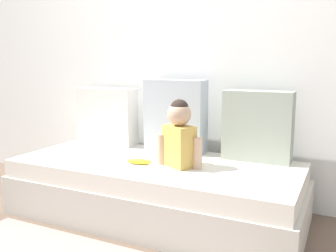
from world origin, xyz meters
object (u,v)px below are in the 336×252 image
couch (155,189)px  banana (139,161)px  toddler (179,133)px  throw_pillow_left (107,116)px  throw_pillow_right (258,126)px  throw_pillow_center (175,116)px

couch → banana: (-0.06, -0.11, 0.22)m
toddler → throw_pillow_left: bearing=155.6°
throw_pillow_right → toddler: size_ratio=1.09×
throw_pillow_right → throw_pillow_left: bearing=180.0°
throw_pillow_left → throw_pillow_right: bearing=0.0°
throw_pillow_center → banana: throw_pillow_center is taller
couch → toddler: 0.46m
throw_pillow_right → banana: 0.83m
throw_pillow_center → throw_pillow_right: bearing=0.0°
banana → throw_pillow_center: bearing=82.3°
toddler → throw_pillow_right: bearing=41.2°
couch → throw_pillow_left: 0.81m
toddler → banana: bearing=-163.4°
throw_pillow_left → toddler: (0.80, -0.36, -0.01)m
throw_pillow_center → throw_pillow_right: 0.61m
throw_pillow_center → throw_pillow_left: bearing=180.0°
throw_pillow_left → banana: size_ratio=2.87×
throw_pillow_left → banana: throw_pillow_left is taller
couch → toddler: bearing=-10.5°
throw_pillow_center → banana: (-0.06, -0.44, -0.25)m
throw_pillow_center → toddler: 0.42m
couch → toddler: size_ratio=4.53×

